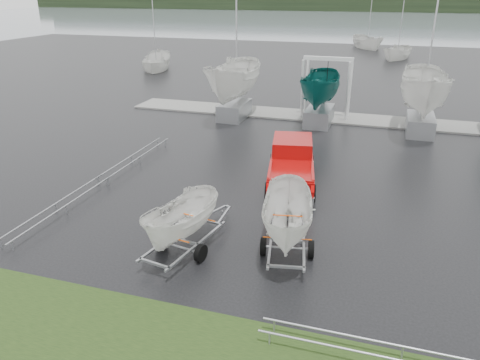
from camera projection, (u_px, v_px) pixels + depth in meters
The scene contains 17 objects.
ground_plane at pixel (306, 192), 20.69m from camera, with size 120.00×120.00×0.00m, color black.
lake at pixel (381, 26), 108.81m from camera, with size 300.00×300.00×0.00m, color slate.
dock at pixel (339, 118), 32.12m from camera, with size 30.00×3.00×0.12m, color gray.
treeline at pixel (389, 3), 169.35m from camera, with size 300.00×8.00×6.00m, color black.
pickup_truck at pixel (292, 162), 21.40m from camera, with size 2.94×5.95×1.89m.
trailer_hitched at pixel (290, 180), 14.93m from camera, with size 1.97×3.76×4.97m.
trailer_parked at pixel (181, 189), 15.07m from camera, with size 1.88×3.75×4.30m.
boat_hoist at pixel (327, 79), 31.40m from camera, with size 3.30×2.18×4.12m.
keelboat_0 at pixel (234, 51), 30.58m from camera, with size 2.82×3.20×11.00m.
keelboat_1 at pixel (322, 67), 29.46m from camera, with size 2.33×3.20×7.30m.
keelboat_2 at pixel (430, 58), 27.22m from camera, with size 2.86×3.20×11.04m.
mast_rack_0 at pixel (135, 157), 23.93m from camera, with size 0.56×6.50×0.06m.
mast_rack_1 at pixel (61, 205), 18.65m from camera, with size 0.56×6.50×0.06m.
mast_rack_2 at pixel (403, 354), 11.07m from camera, with size 7.00×0.56×0.06m.
moored_boat_0 at pixel (157, 69), 51.26m from camera, with size 3.40×3.45×11.59m.
moored_boat_1 at pixel (367, 48), 69.08m from camera, with size 4.06×4.10×12.02m.
moored_boat_2 at pixel (397, 59), 58.71m from camera, with size 3.26×3.31×11.44m.
Camera 1 is at (2.91, -18.92, 8.39)m, focal length 35.00 mm.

